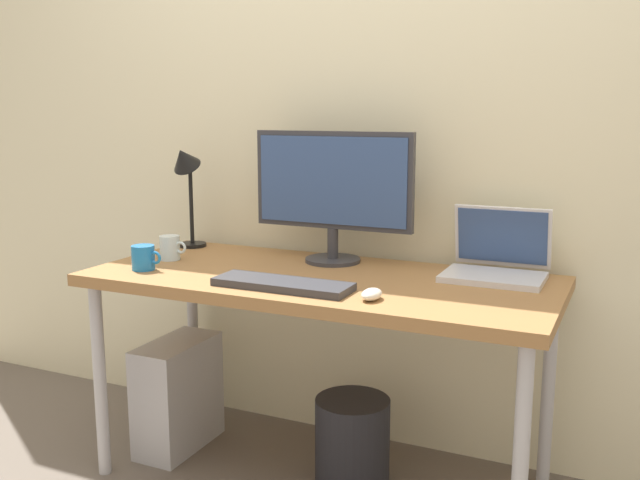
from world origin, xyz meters
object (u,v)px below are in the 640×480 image
Objects in this scene: desk at (320,293)px; desk_lamp at (185,174)px; wastebasket at (352,440)px; computer_tower at (178,394)px; glass_cup at (170,248)px; mouse at (372,294)px; monitor at (333,188)px; laptop at (497,260)px; coffee_mug at (144,258)px; keyboard at (283,284)px.

desk_lamp reaches higher than desk.
computer_tower is at bearing -176.82° from wastebasket.
glass_cup reaches higher than wastebasket.
glass_cup reaches higher than mouse.
monitor is 0.64m from glass_cup.
laptop is 2.95× the size of glass_cup.
monitor is at bearing 131.86° from wastebasket.
laptop is at bearing 11.50° from glass_cup.
desk is 4.86× the size of laptop.
coffee_mug is (0.09, -0.39, -0.25)m from desk_lamp.
wastebasket is (0.69, 0.22, -0.63)m from coffee_mug.
wastebasket is (0.71, 0.04, -0.63)m from glass_cup.
computer_tower is 0.71m from wastebasket.
keyboard is 1.05× the size of computer_tower.
wastebasket is at bearing 20.53° from desk.
coffee_mug is (-0.55, 0.02, 0.03)m from keyboard.
laptop is at bearing 23.45° from wastebasket.
desk_lamp reaches higher than laptop.
glass_cup is at bearing -176.40° from wastebasket.
keyboard is (0.64, -0.41, -0.28)m from desk_lamp.
desk_lamp reaches higher than computer_tower.
laptop is (0.54, 0.23, 0.12)m from desk.
desk is 0.61m from glass_cup.
mouse is (0.94, -0.43, -0.28)m from desk_lamp.
mouse is at bearing -24.42° from desk_lamp.
keyboard is 0.81m from computer_tower.
desk_lamp is at bearing 147.34° from keyboard.
keyboard reaches higher than desk.
monitor reaches higher than desk_lamp.
computer_tower is (-0.60, 0.00, -0.47)m from desk.
laptop is 1.16m from glass_cup.
desk_lamp reaches higher than keyboard.
desk_lamp reaches higher than glass_cup.
coffee_mug is (-1.12, -0.41, -0.01)m from laptop.
desk is 2.60× the size of monitor.
glass_cup is at bearing 166.23° from mouse.
keyboard is 0.60m from glass_cup.
keyboard is at bearing -143.13° from laptop.
monitor is 0.63m from desk_lamp.
desk_lamp is at bearing 162.76° from desk.
coffee_mug is 0.38× the size of wastebasket.
coffee_mug is at bearing -144.25° from monitor.
mouse is (0.30, -0.02, 0.01)m from keyboard.
desk is 3.54× the size of keyboard.
mouse is at bearing -3.00° from keyboard.
monitor is at bearing 91.73° from keyboard.
mouse is 0.89m from glass_cup.
coffee_mug is at bearing -86.29° from computer_tower.
desk is 14.36× the size of glass_cup.
monitor is at bearing 21.13° from glass_cup.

